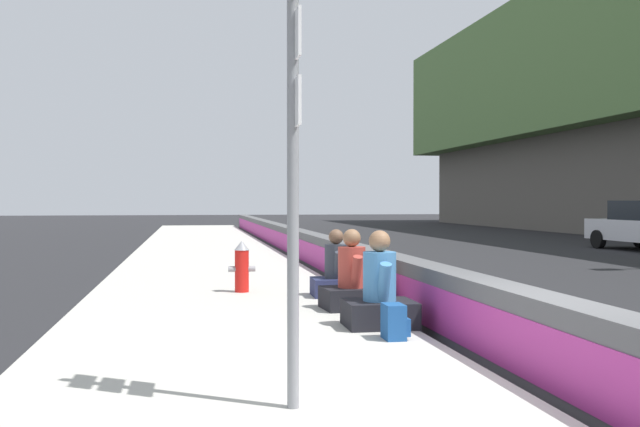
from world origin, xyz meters
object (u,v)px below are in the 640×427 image
object	(u,v)px
backpack	(395,322)
seated_person_middle	(352,284)
seated_person_foreground	(380,296)
fire_hydrant	(242,266)
seated_person_rear	(336,275)
route_sign_post	(294,131)

from	to	relation	value
backpack	seated_person_middle	bearing A→B (deg)	-0.75
seated_person_middle	seated_person_foreground	bearing A→B (deg)	-179.44
fire_hydrant	seated_person_rear	world-z (taller)	seated_person_rear
seated_person_middle	seated_person_rear	size ratio (longest dim) A/B	1.05
route_sign_post	backpack	bearing A→B (deg)	-31.58
seated_person_foreground	seated_person_rear	distance (m)	2.91
seated_person_middle	backpack	world-z (taller)	seated_person_middle
route_sign_post	backpack	distance (m)	3.44
route_sign_post	backpack	size ratio (longest dim) A/B	9.00
route_sign_post	fire_hydrant	size ratio (longest dim) A/B	4.09
fire_hydrant	backpack	distance (m)	4.73
seated_person_middle	backpack	bearing A→B (deg)	179.25
route_sign_post	seated_person_rear	bearing A→B (deg)	-14.48
route_sign_post	seated_person_middle	size ratio (longest dim) A/B	3.11
route_sign_post	seated_person_rear	world-z (taller)	route_sign_post
route_sign_post	seated_person_foreground	world-z (taller)	route_sign_post
seated_person_foreground	seated_person_middle	distance (m)	1.49
seated_person_foreground	route_sign_post	bearing A→B (deg)	154.64
fire_hydrant	seated_person_foreground	bearing A→B (deg)	-158.65
route_sign_post	seated_person_rear	distance (m)	6.61
fire_hydrant	seated_person_rear	distance (m)	1.69
backpack	route_sign_post	bearing A→B (deg)	148.42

